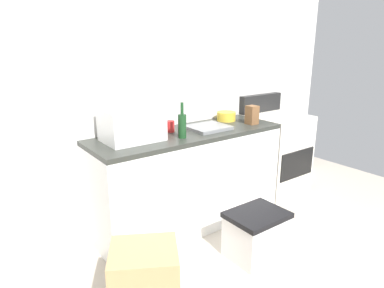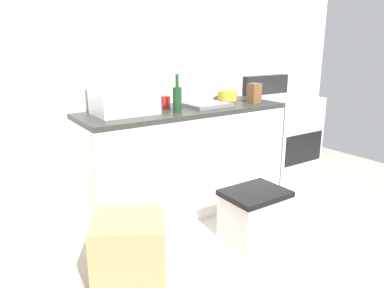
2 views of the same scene
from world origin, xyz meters
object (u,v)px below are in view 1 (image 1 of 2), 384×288
at_px(microwave, 132,124).
at_px(cardboard_box_large, 145,279).
at_px(stove_oven, 275,153).
at_px(mixing_bowl, 226,116).
at_px(coffee_mug, 170,126).
at_px(wine_bottle, 182,125).
at_px(storage_bin, 256,234).
at_px(knife_block, 252,115).

bearing_deg(microwave, cardboard_box_large, -114.28).
bearing_deg(stove_oven, mixing_bowl, 167.62).
relative_size(stove_oven, coffee_mug, 11.00).
xyz_separation_m(wine_bottle, mixing_bowl, (0.74, 0.28, -0.06)).
height_order(microwave, cardboard_box_large, microwave).
distance_m(microwave, wine_bottle, 0.41).
bearing_deg(storage_bin, knife_block, 48.76).
xyz_separation_m(coffee_mug, storage_bin, (0.25, -0.86, -0.76)).
relative_size(stove_oven, knife_block, 6.11).
bearing_deg(storage_bin, wine_bottle, 113.64).
xyz_separation_m(microwave, storage_bin, (0.65, -0.81, -0.84)).
height_order(stove_oven, microwave, microwave).
bearing_deg(coffee_mug, microwave, -172.26).
height_order(wine_bottle, mixing_bowl, wine_bottle).
bearing_deg(mixing_bowl, microwave, -174.86).
relative_size(wine_bottle, mixing_bowl, 1.58).
xyz_separation_m(microwave, cardboard_box_large, (-0.35, -0.78, -0.82)).
bearing_deg(microwave, coffee_mug, 7.74).
height_order(microwave, coffee_mug, microwave).
bearing_deg(storage_bin, stove_oven, 34.99).
relative_size(microwave, mixing_bowl, 2.42).
bearing_deg(coffee_mug, wine_bottle, -96.76).
bearing_deg(wine_bottle, knife_block, 0.86).
xyz_separation_m(microwave, coffee_mug, (0.40, 0.05, -0.09)).
distance_m(stove_oven, storage_bin, 1.37).
bearing_deg(stove_oven, knife_block, -166.84).
relative_size(coffee_mug, storage_bin, 0.22).
bearing_deg(microwave, knife_block, -7.64).
relative_size(microwave, coffee_mug, 4.60).
relative_size(microwave, cardboard_box_large, 1.08).
distance_m(stove_oven, mixing_bowl, 0.80).
height_order(wine_bottle, knife_block, wine_bottle).
height_order(coffee_mug, cardboard_box_large, coffee_mug).
distance_m(coffee_mug, knife_block, 0.84).
xyz_separation_m(stove_oven, wine_bottle, (-1.37, -0.14, 0.54)).
bearing_deg(cardboard_box_large, storage_bin, -1.49).
relative_size(knife_block, storage_bin, 0.39).
distance_m(microwave, knife_block, 1.22).
bearing_deg(coffee_mug, stove_oven, -3.93).
xyz_separation_m(mixing_bowl, storage_bin, (-0.47, -0.91, -0.75)).
bearing_deg(stove_oven, wine_bottle, -174.29).
distance_m(cardboard_box_large, storage_bin, 1.00).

